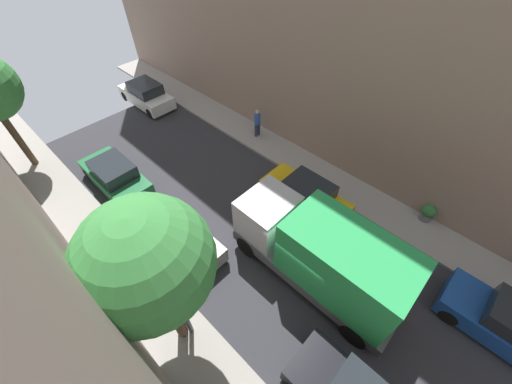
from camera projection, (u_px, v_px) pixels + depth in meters
The scene contains 12 objects.
ground at pixel (303, 269), 12.10m from camera, with size 32.00×32.00×0.00m, color #2D2D33.
sidewalk_left at pixel (208, 371), 9.58m from camera, with size 2.00×44.00×0.15m, color gray.
sidewalk_right at pixel (366, 201), 14.52m from camera, with size 2.00×44.00×0.15m, color gray.
parked_car_left_3 at pixel (178, 236), 12.35m from camera, with size 1.78×4.20×1.57m.
parked_car_left_4 at pixel (115, 176), 14.77m from camera, with size 1.78×4.20×1.57m.
parked_car_right_2 at pixel (306, 196), 13.86m from camera, with size 1.78×4.20×1.57m.
parked_car_right_3 at pixel (146, 95), 20.12m from camera, with size 1.78×4.20×1.57m.
delivery_truck at pixel (322, 255), 10.51m from camera, with size 2.26×6.60×3.38m.
pedestrian at pixel (257, 122), 17.30m from camera, with size 0.40×0.36×1.72m.
street_tree_0 at pixel (147, 263), 6.88m from camera, with size 3.26×3.26×6.35m.
potted_plant_3 at pixel (428, 213), 13.34m from camera, with size 0.57×0.57×0.85m.
lamp_post at pixel (171, 287), 7.87m from camera, with size 0.44×0.44×5.08m.
Camera 1 is at (-5.62, -2.71, 11.00)m, focal length 21.00 mm.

